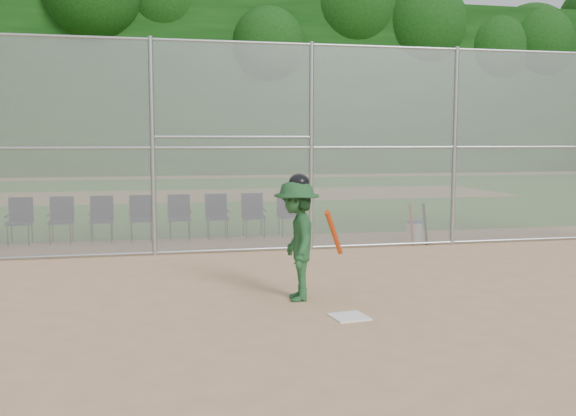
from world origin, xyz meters
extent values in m
plane|color=tan|center=(0.00, 0.00, 0.00)|extent=(100.00, 100.00, 0.00)
plane|color=#296C20|center=(0.00, 18.00, 0.01)|extent=(100.00, 100.00, 0.00)
plane|color=tan|center=(0.00, 18.00, 0.01)|extent=(24.00, 24.00, 0.00)
cube|color=gray|center=(0.00, 5.00, 2.00)|extent=(16.00, 0.02, 4.00)
cylinder|color=#9EA3A8|center=(0.00, 5.00, 3.95)|extent=(16.00, 0.05, 0.05)
cube|color=black|center=(0.00, 35.00, 5.50)|extent=(80.00, 5.00, 11.00)
cube|color=white|center=(0.26, 0.19, 0.01)|extent=(0.47, 0.47, 0.02)
imported|color=#1E4B25|center=(-0.17, 1.18, 0.81)|extent=(0.71, 1.10, 1.61)
ellipsoid|color=black|center=(-0.17, 1.18, 1.58)|extent=(0.27, 0.30, 0.23)
cylinder|color=#E24615|center=(0.23, 0.78, 0.95)|extent=(0.41, 0.57, 0.65)
cylinder|color=white|center=(3.44, 5.65, 0.19)|extent=(0.32, 0.32, 0.38)
cylinder|color=#284BAD|center=(3.44, 5.65, 0.41)|extent=(0.34, 0.34, 0.05)
cylinder|color=#D84C14|center=(3.17, 5.15, 0.42)|extent=(0.06, 0.24, 0.84)
cylinder|color=black|center=(3.47, 5.15, 0.42)|extent=(0.06, 0.27, 0.84)
camera|label=1|loc=(-2.06, -7.05, 2.13)|focal=40.00mm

